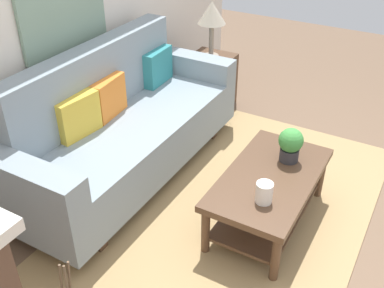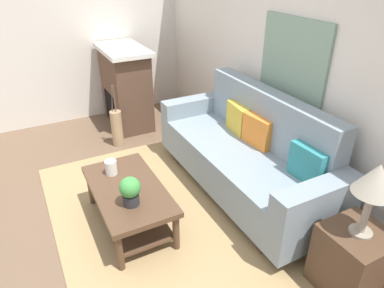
{
  "view_description": "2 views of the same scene",
  "coord_description": "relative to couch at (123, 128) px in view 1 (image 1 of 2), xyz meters",
  "views": [
    {
      "loc": [
        -2.52,
        -0.57,
        2.33
      ],
      "look_at": [
        -0.25,
        0.72,
        0.65
      ],
      "focal_mm": 42.34,
      "sensor_mm": 36.0,
      "label": 1
    },
    {
      "loc": [
        2.52,
        -0.46,
        2.29
      ],
      "look_at": [
        -0.08,
        0.9,
        0.68
      ],
      "focal_mm": 32.5,
      "sensor_mm": 36.0,
      "label": 2
    }
  ],
  "objects": [
    {
      "name": "side_table",
      "position": [
        1.44,
        -0.06,
        -0.15
      ],
      "size": [
        0.44,
        0.44,
        0.56
      ],
      "primitive_type": "cube",
      "color": "#513826",
      "rests_on": "ground_plane"
    },
    {
      "name": "throw_pillow_orange",
      "position": [
        0.0,
        0.13,
        0.25
      ],
      "size": [
        0.37,
        0.15,
        0.32
      ],
      "primitive_type": "cube",
      "rotation": [
        0.0,
        0.0,
        0.1
      ],
      "color": "orange",
      "rests_on": "couch"
    },
    {
      "name": "ground_plane",
      "position": [
        0.02,
        -1.51,
        -0.43
      ],
      "size": [
        9.54,
        9.54,
        0.0
      ],
      "primitive_type": "plane",
      "color": "brown"
    },
    {
      "name": "coffee_table",
      "position": [
        -0.01,
        -1.3,
        -0.12
      ],
      "size": [
        1.1,
        0.6,
        0.43
      ],
      "color": "#513826",
      "rests_on": "ground_plane"
    },
    {
      "name": "potted_plant_tabletop",
      "position": [
        0.23,
        -1.34,
        0.14
      ],
      "size": [
        0.18,
        0.18,
        0.26
      ],
      "color": "#2D2D33",
      "rests_on": "coffee_table"
    },
    {
      "name": "tabletop_vase",
      "position": [
        -0.3,
        -1.36,
        0.07
      ],
      "size": [
        0.11,
        0.11,
        0.14
      ],
      "primitive_type": "cylinder",
      "color": "white",
      "rests_on": "coffee_table"
    },
    {
      "name": "throw_pillow_mustard",
      "position": [
        -0.36,
        0.13,
        0.25
      ],
      "size": [
        0.37,
        0.16,
        0.32
      ],
      "primitive_type": "cube",
      "rotation": [
        0.0,
        0.0,
        -0.12
      ],
      "color": "gold",
      "rests_on": "couch"
    },
    {
      "name": "area_rug",
      "position": [
        0.02,
        -1.01,
        -0.43
      ],
      "size": [
        2.87,
        1.96,
        0.01
      ],
      "primitive_type": "cube",
      "color": "#A38456",
      "rests_on": "ground_plane"
    },
    {
      "name": "wall_back",
      "position": [
        0.02,
        0.54,
        0.92
      ],
      "size": [
        5.54,
        0.1,
        2.7
      ],
      "primitive_type": "cube",
      "color": "silver",
      "rests_on": "ground_plane"
    },
    {
      "name": "table_lamp",
      "position": [
        1.44,
        -0.06,
        0.56
      ],
      "size": [
        0.28,
        0.28,
        0.57
      ],
      "color": "gray",
      "rests_on": "side_table"
    },
    {
      "name": "couch",
      "position": [
        0.0,
        0.0,
        0.0
      ],
      "size": [
        2.29,
        0.84,
        1.08
      ],
      "color": "gray",
      "rests_on": "ground_plane"
    },
    {
      "name": "framed_painting",
      "position": [
        0.0,
        0.47,
        0.98
      ],
      "size": [
        0.89,
        0.03,
        0.75
      ],
      "primitive_type": "cube",
      "color": "gray"
    },
    {
      "name": "throw_pillow_teal",
      "position": [
        0.72,
        0.13,
        0.25
      ],
      "size": [
        0.36,
        0.13,
        0.32
      ],
      "primitive_type": "cube",
      "rotation": [
        0.0,
        0.0,
        0.04
      ],
      "color": "teal",
      "rests_on": "couch"
    }
  ]
}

